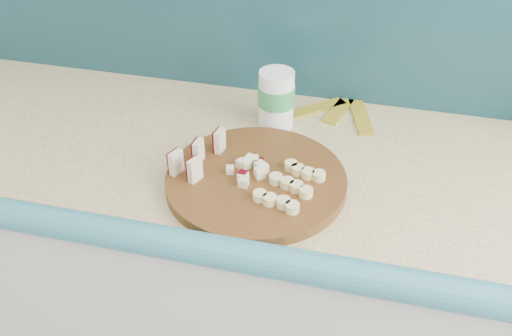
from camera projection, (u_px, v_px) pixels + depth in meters
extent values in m
cube|color=silver|center=(327.00, 313.00, 1.47)|extent=(2.20, 0.60, 0.88)
cube|color=tan|center=(343.00, 173.00, 1.20)|extent=(2.20, 0.60, 0.03)
cube|color=teal|center=(322.00, 277.00, 0.96)|extent=(2.20, 0.06, 0.03)
cube|color=teal|center=(370.00, 2.00, 1.26)|extent=(2.20, 0.02, 0.50)
cylinder|color=#44270E|center=(256.00, 181.00, 1.13)|extent=(0.45, 0.45, 0.02)
cube|color=beige|center=(176.00, 163.00, 1.12)|extent=(0.02, 0.03, 0.05)
cube|color=#4E050E|center=(173.00, 161.00, 1.12)|extent=(0.01, 0.03, 0.05)
cube|color=beige|center=(199.00, 151.00, 1.15)|extent=(0.02, 0.03, 0.05)
cube|color=#4E050E|center=(195.00, 150.00, 1.16)|extent=(0.01, 0.03, 0.05)
cube|color=beige|center=(220.00, 141.00, 1.18)|extent=(0.02, 0.03, 0.05)
cube|color=#4E050E|center=(217.00, 140.00, 1.19)|extent=(0.01, 0.03, 0.05)
cube|color=beige|center=(195.00, 170.00, 1.10)|extent=(0.02, 0.03, 0.05)
cube|color=#4E050E|center=(192.00, 169.00, 1.11)|extent=(0.01, 0.03, 0.05)
cube|color=#FFF5CB|center=(250.00, 170.00, 1.13)|extent=(0.02, 0.02, 0.02)
cube|color=#FFF5CB|center=(254.00, 169.00, 1.13)|extent=(0.02, 0.02, 0.02)
cube|color=#4E050E|center=(257.00, 167.00, 1.14)|extent=(0.02, 0.02, 0.02)
cube|color=#FFF5CB|center=(250.00, 167.00, 1.14)|extent=(0.02, 0.02, 0.02)
cube|color=#FFF5CB|center=(249.00, 164.00, 1.14)|extent=(0.02, 0.02, 0.02)
cube|color=#FFF5CB|center=(245.00, 162.00, 1.15)|extent=(0.02, 0.02, 0.02)
cube|color=#FFF5CB|center=(244.00, 166.00, 1.14)|extent=(0.02, 0.02, 0.02)
cube|color=#FFF5CB|center=(239.00, 166.00, 1.14)|extent=(0.02, 0.02, 0.02)
cube|color=#4E050E|center=(234.00, 168.00, 1.13)|extent=(0.02, 0.02, 0.02)
cube|color=#FFF5CB|center=(241.00, 170.00, 1.13)|extent=(0.02, 0.02, 0.02)
cube|color=#FFF5CB|center=(240.00, 173.00, 1.12)|extent=(0.02, 0.02, 0.02)
cube|color=#FFF5CB|center=(245.00, 171.00, 1.12)|extent=(0.02, 0.02, 0.02)
cube|color=#FFF5CB|center=(248.00, 173.00, 1.12)|extent=(0.02, 0.02, 0.02)
cube|color=#FFF5CB|center=(253.00, 175.00, 1.12)|extent=(0.02, 0.02, 0.02)
cylinder|color=#EADD8F|center=(262.00, 195.00, 1.07)|extent=(0.03, 0.03, 0.02)
cylinder|color=#EADD8F|center=(271.00, 199.00, 1.06)|extent=(0.03, 0.03, 0.02)
cylinder|color=#EADD8F|center=(282.00, 203.00, 1.05)|extent=(0.03, 0.03, 0.02)
cylinder|color=#EADD8F|center=(292.00, 207.00, 1.04)|extent=(0.03, 0.03, 0.02)
cylinder|color=#EADD8F|center=(276.00, 180.00, 1.10)|extent=(0.03, 0.03, 0.02)
cylinder|color=#EADD8F|center=(286.00, 184.00, 1.09)|extent=(0.03, 0.03, 0.02)
cylinder|color=#EADD8F|center=(295.00, 187.00, 1.09)|extent=(0.03, 0.03, 0.02)
cylinder|color=#EADD8F|center=(306.00, 191.00, 1.08)|extent=(0.03, 0.03, 0.02)
cylinder|color=#EADD8F|center=(289.00, 166.00, 1.14)|extent=(0.03, 0.03, 0.02)
cylinder|color=#EADD8F|center=(299.00, 169.00, 1.13)|extent=(0.03, 0.03, 0.02)
cylinder|color=#EADD8F|center=(308.00, 173.00, 1.12)|extent=(0.03, 0.03, 0.02)
cylinder|color=#EADD8F|center=(318.00, 176.00, 1.11)|extent=(0.03, 0.03, 0.02)
cylinder|color=white|center=(276.00, 99.00, 1.28)|extent=(0.08, 0.08, 0.14)
cylinder|color=green|center=(276.00, 95.00, 1.27)|extent=(0.08, 0.08, 0.05)
cube|color=gold|center=(315.00, 109.00, 1.37)|extent=(0.14, 0.13, 0.01)
cube|color=gold|center=(341.00, 107.00, 1.38)|extent=(0.07, 0.16, 0.01)
cube|color=gold|center=(361.00, 116.00, 1.34)|extent=(0.08, 0.16, 0.01)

